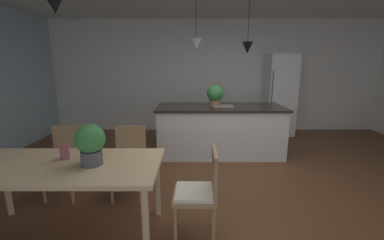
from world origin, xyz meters
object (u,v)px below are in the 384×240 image
object	(u,v)px
chair_far_left	(66,159)
vase_on_dining_table	(66,152)
chair_far_right	(130,159)
kitchen_island	(220,130)
potted_plant_on_table	(91,142)
potted_plant_on_island	(216,95)
chair_kitchen_end	(201,191)
dining_table	(63,171)
refrigerator	(280,95)

from	to	relation	value
chair_far_left	vase_on_dining_table	xyz separation A→B (m)	(0.39, -0.68, 0.34)
chair_far_right	kitchen_island	bearing A→B (deg)	48.93
chair_far_left	potted_plant_on_table	distance (m)	1.18
chair_far_right	potted_plant_on_island	xyz separation A→B (m)	(1.21, 1.49, 0.64)
kitchen_island	chair_kitchen_end	bearing A→B (deg)	-100.78
chair_far_right	chair_kitchen_end	xyz separation A→B (m)	(0.86, -0.80, 0.00)
dining_table	kitchen_island	xyz separation A→B (m)	(1.71, 2.29, -0.21)
chair_kitchen_end	chair_far_left	bearing A→B (deg)	154.54
chair_kitchen_end	chair_far_left	size ratio (longest dim) A/B	1.00
refrigerator	potted_plant_on_table	xyz separation A→B (m)	(-2.97, -3.72, 0.01)
chair_far_left	potted_plant_on_table	world-z (taller)	potted_plant_on_table
kitchen_island	potted_plant_on_island	world-z (taller)	potted_plant_on_island
chair_far_right	chair_far_left	xyz separation A→B (m)	(-0.81, -0.00, 0.00)
chair_kitchen_end	refrigerator	bearing A→B (deg)	61.67
chair_far_left	potted_plant_on_island	bearing A→B (deg)	36.54
kitchen_island	vase_on_dining_table	size ratio (longest dim) A/B	15.43
chair_kitchen_end	vase_on_dining_table	bearing A→B (deg)	174.79
potted_plant_on_table	potted_plant_on_island	bearing A→B (deg)	60.33
kitchen_island	vase_on_dining_table	xyz separation A→B (m)	(-1.72, -2.17, 0.36)
chair_far_right	vase_on_dining_table	world-z (taller)	vase_on_dining_table
refrigerator	chair_far_right	bearing A→B (deg)	-134.57
kitchen_island	refrigerator	world-z (taller)	refrigerator
dining_table	chair_far_right	distance (m)	0.91
chair_far_left	potted_plant_on_table	bearing A→B (deg)	-49.43
chair_kitchen_end	chair_far_left	distance (m)	1.85
kitchen_island	chair_far_left	bearing A→B (deg)	-144.71
chair_kitchen_end	kitchen_island	bearing A→B (deg)	79.22
chair_far_right	dining_table	bearing A→B (deg)	-116.95
kitchen_island	chair_far_right	bearing A→B (deg)	-131.07
chair_far_right	chair_far_left	bearing A→B (deg)	-180.00
chair_far_left	kitchen_island	world-z (taller)	kitchen_island
kitchen_island	potted_plant_on_table	world-z (taller)	potted_plant_on_table
chair_kitchen_end	kitchen_island	distance (m)	2.33
dining_table	vase_on_dining_table	distance (m)	0.19
chair_far_left	refrigerator	world-z (taller)	refrigerator
dining_table	refrigerator	distance (m)	4.94
potted_plant_on_island	potted_plant_on_table	world-z (taller)	potted_plant_on_island
chair_kitchen_end	chair_far_right	bearing A→B (deg)	137.35
kitchen_island	dining_table	bearing A→B (deg)	-126.69
dining_table	potted_plant_on_island	world-z (taller)	potted_plant_on_island
potted_plant_on_table	chair_far_left	bearing A→B (deg)	130.57
potted_plant_on_island	kitchen_island	bearing A→B (deg)	0.00
kitchen_island	potted_plant_on_table	distance (m)	2.75
potted_plant_on_island	chair_kitchen_end	bearing A→B (deg)	-98.48
kitchen_island	refrigerator	bearing A→B (deg)	42.14
chair_kitchen_end	chair_far_left	xyz separation A→B (m)	(-1.67, 0.80, 0.00)
chair_kitchen_end	refrigerator	world-z (taller)	refrigerator
potted_plant_on_island	potted_plant_on_table	bearing A→B (deg)	-119.67
dining_table	potted_plant_on_table	bearing A→B (deg)	-4.10
chair_far_left	kitchen_island	xyz separation A→B (m)	(2.11, 1.49, -0.01)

